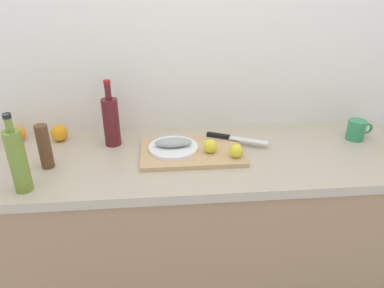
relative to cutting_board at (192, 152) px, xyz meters
name	(u,v)px	position (x,y,z in m)	size (l,w,h in m)	color
back_wall	(186,59)	(0.00, 0.31, 0.34)	(3.20, 0.05, 2.50)	white
kitchen_counter	(192,235)	(0.00, -0.02, -0.46)	(2.00, 0.60, 0.90)	#9E7A56
cutting_board	(192,152)	(0.00, 0.00, 0.00)	(0.45, 0.28, 0.02)	tan
white_plate	(173,148)	(-0.08, 0.02, 0.02)	(0.22, 0.22, 0.01)	white
fish_fillet	(173,142)	(-0.08, 0.02, 0.04)	(0.16, 0.07, 0.04)	#999E99
chef_knife	(229,137)	(0.18, 0.09, 0.02)	(0.28, 0.15, 0.02)	silver
lemon_0	(236,151)	(0.18, -0.08, 0.04)	(0.06, 0.06, 0.06)	yellow
lemon_1	(210,146)	(0.08, -0.03, 0.04)	(0.06, 0.06, 0.06)	yellow
olive_oil_bottle	(18,160)	(-0.65, -0.22, 0.12)	(0.06, 0.06, 0.31)	olive
wine_bottle	(111,121)	(-0.36, 0.13, 0.11)	(0.07, 0.07, 0.31)	#59191E
coffee_mug_0	(357,130)	(0.79, 0.08, 0.04)	(0.12, 0.08, 0.10)	#338C59
orange_1	(18,134)	(-0.81, 0.20, 0.03)	(0.07, 0.07, 0.07)	orange
orange_2	(59,133)	(-0.61, 0.19, 0.03)	(0.08, 0.08, 0.08)	orange
pepper_mill	(44,147)	(-0.61, -0.06, 0.08)	(0.05, 0.05, 0.19)	brown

